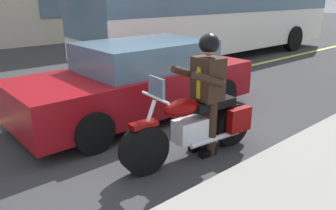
{
  "coord_description": "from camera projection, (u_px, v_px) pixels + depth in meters",
  "views": [
    {
      "loc": [
        3.45,
        4.26,
        2.23
      ],
      "look_at": [
        0.56,
        0.95,
        0.75
      ],
      "focal_mm": 35.24,
      "sensor_mm": 36.0,
      "label": 1
    }
  ],
  "objects": [
    {
      "name": "ground_plane",
      "position": [
        157.0,
        125.0,
        5.9
      ],
      "size": [
        80.0,
        80.0,
        0.0
      ],
      "primitive_type": "plane",
      "color": "#333335"
    },
    {
      "name": "lane_center_stripe",
      "position": [
        100.0,
        99.0,
        7.33
      ],
      "size": [
        60.0,
        0.16,
        0.01
      ],
      "primitive_type": "cube",
      "color": "#E5DB4C",
      "rests_on": "ground_plane"
    },
    {
      "name": "motorcycle_main",
      "position": [
        195.0,
        127.0,
        4.66
      ],
      "size": [
        2.22,
        0.74,
        1.26
      ],
      "color": "black",
      "rests_on": "ground_plane"
    },
    {
      "name": "rider_main",
      "position": [
        207.0,
        85.0,
        4.58
      ],
      "size": [
        0.66,
        0.59,
        1.74
      ],
      "color": "black",
      "rests_on": "ground_plane"
    },
    {
      "name": "bus_far",
      "position": [
        221.0,
        4.0,
        11.91
      ],
      "size": [
        11.05,
        2.7,
        3.3
      ],
      "color": "white",
      "rests_on": "ground_plane"
    },
    {
      "name": "car_dark",
      "position": [
        141.0,
        80.0,
        6.23
      ],
      "size": [
        4.6,
        1.92,
        1.4
      ],
      "color": "maroon",
      "rests_on": "ground_plane"
    }
  ]
}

